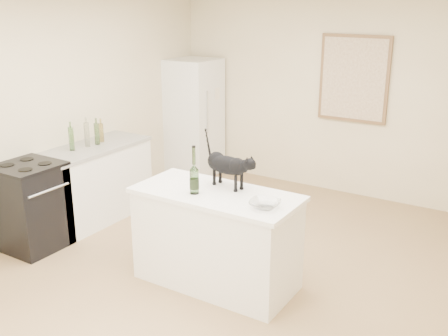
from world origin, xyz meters
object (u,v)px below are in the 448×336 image
at_px(fridge, 193,118).
at_px(glass_bowl, 265,204).
at_px(black_cat, 227,167).
at_px(stove, 31,207).
at_px(wine_bottle, 194,173).

xyz_separation_m(fridge, glass_bowl, (2.59, -2.65, 0.08)).
bearing_deg(glass_bowl, fridge, 134.35).
bearing_deg(black_cat, fridge, 142.28).
height_order(stove, fridge, fridge).
relative_size(stove, black_cat, 1.70).
xyz_separation_m(black_cat, glass_bowl, (0.53, -0.27, -0.15)).
distance_m(black_cat, wine_bottle, 0.33).
bearing_deg(wine_bottle, stove, -171.79).
distance_m(fridge, glass_bowl, 3.70).
xyz_separation_m(fridge, wine_bottle, (1.90, -2.68, 0.24)).
relative_size(fridge, glass_bowl, 6.75).
height_order(black_cat, glass_bowl, black_cat).
bearing_deg(glass_bowl, stove, -173.29).
distance_m(stove, wine_bottle, 2.03).
relative_size(wine_bottle, glass_bowl, 1.52).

